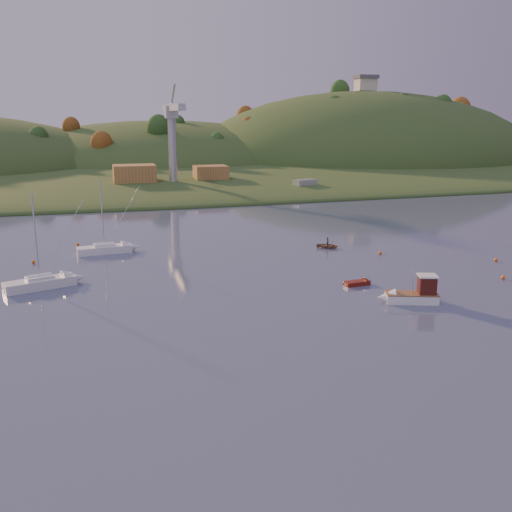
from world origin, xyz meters
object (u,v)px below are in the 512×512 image
object	(u,v)px
fishing_boat	(408,294)
sailboat_far	(104,248)
red_tender	(362,283)
sailboat_near	(40,282)
canoe	(328,246)

from	to	relation	value
fishing_boat	sailboat_far	xyz separation A→B (m)	(-31.45, 33.19, -0.21)
red_tender	sailboat_far	bearing A→B (deg)	134.66
sailboat_near	sailboat_far	size ratio (longest dim) A/B	1.03
red_tender	canoe	bearing A→B (deg)	74.36
sailboat_near	canoe	distance (m)	42.64
fishing_boat	sailboat_far	size ratio (longest dim) A/B	0.63
canoe	red_tender	bearing A→B (deg)	-160.50
sailboat_far	red_tender	size ratio (longest dim) A/B	2.94
sailboat_near	sailboat_far	distance (m)	18.06
sailboat_near	sailboat_far	xyz separation A→B (m)	(7.93, 16.22, -0.02)
sailboat_far	fishing_boat	bearing A→B (deg)	-52.78
sailboat_far	red_tender	bearing A→B (deg)	-47.01
red_tender	fishing_boat	bearing A→B (deg)	-81.47
sailboat_far	sailboat_near	bearing A→B (deg)	-122.29
sailboat_near	red_tender	bearing A→B (deg)	-32.67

